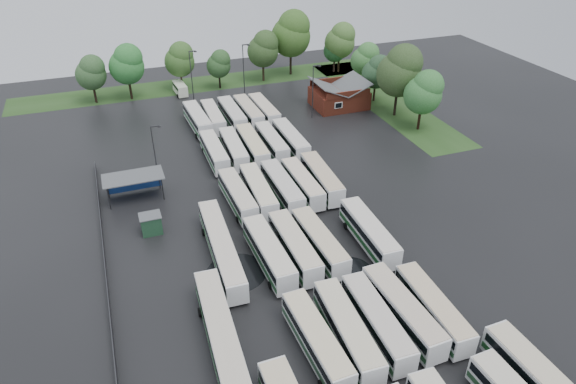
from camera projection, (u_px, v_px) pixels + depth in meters
name	position (u px, v px, depth m)	size (l,w,h in m)	color
ground	(307.00, 264.00, 60.05)	(160.00, 160.00, 0.00)	black
brick_building	(339.00, 97.00, 100.34)	(10.07, 8.60, 5.39)	maroon
wash_shed	(133.00, 179.00, 71.02)	(8.20, 4.20, 3.58)	#2D2D30
utility_hut	(151.00, 224.00, 64.65)	(2.70, 2.20, 2.62)	#183D24
grass_strip_north	(205.00, 84.00, 112.44)	(80.00, 10.00, 0.01)	#234318
grass_strip_east	(383.00, 100.00, 104.29)	(10.00, 50.00, 0.01)	#234318
west_fence	(105.00, 260.00, 59.59)	(0.10, 50.00, 1.20)	#2D2D30
bus_r1c0	(316.00, 340.00, 47.79)	(2.82, 11.56, 3.20)	silver
bus_r1c1	(347.00, 330.00, 48.75)	(3.08, 12.03, 3.32)	silver
bus_r1c2	(376.00, 321.00, 49.83)	(2.81, 11.70, 3.24)	silver
bus_r1c3	(402.00, 311.00, 50.99)	(2.98, 12.01, 3.32)	silver
bus_r1c4	(433.00, 308.00, 51.43)	(2.72, 11.39, 3.15)	silver
bus_r2c0	(269.00, 253.00, 58.85)	(2.84, 12.00, 3.32)	silver
bus_r2c1	(294.00, 247.00, 59.86)	(2.56, 11.88, 3.31)	silver
bus_r2c2	(319.00, 242.00, 60.66)	(2.85, 11.69, 3.23)	silver
bus_r2c4	(369.00, 232.00, 62.24)	(2.89, 12.03, 3.33)	silver
bus_r3c0	(238.00, 196.00, 69.57)	(2.72, 11.49, 3.18)	silver
bus_r3c1	(258.00, 191.00, 70.40)	(2.92, 11.87, 3.28)	silver
bus_r3c2	(282.00, 187.00, 71.29)	(2.56, 11.94, 3.32)	silver
bus_r3c3	(302.00, 183.00, 72.37)	(2.45, 11.35, 3.16)	silver
bus_r3c4	(322.00, 178.00, 73.45)	(3.05, 11.93, 3.29)	silver
bus_r4c0	(214.00, 152.00, 80.63)	(2.51, 11.42, 3.18)	silver
bus_r4c1	(234.00, 149.00, 81.53)	(2.90, 11.58, 3.20)	silver
bus_r4c2	(252.00, 146.00, 82.15)	(2.83, 12.04, 3.34)	silver
bus_r4c3	(272.00, 142.00, 83.54)	(2.52, 11.42, 3.17)	silver
bus_r4c4	(291.00, 140.00, 84.25)	(2.57, 11.87, 3.30)	silver
bus_r5c0	(197.00, 120.00, 91.23)	(3.01, 12.03, 3.32)	silver
bus_r5c1	(213.00, 117.00, 92.34)	(2.69, 11.47, 3.18)	silver
bus_r5c2	(232.00, 114.00, 93.22)	(2.59, 11.86, 3.30)	silver
bus_r5c3	(248.00, 112.00, 94.18)	(2.72, 11.77, 3.26)	silver
bus_r5c4	(264.00, 110.00, 94.90)	(2.72, 11.70, 3.24)	silver
artic_bus_west_b	(221.00, 248.00, 59.79)	(3.08, 17.15, 3.17)	silver
artic_bus_west_c	(223.00, 340.00, 47.75)	(3.27, 17.65, 3.26)	silver
minibus	(180.00, 88.00, 106.26)	(2.36, 5.45, 2.32)	white
tree_north_0	(91.00, 72.00, 99.72)	(5.88, 5.88, 9.73)	black
tree_north_1	(127.00, 64.00, 100.83)	(6.86, 6.86, 11.36)	black
tree_north_2	(180.00, 59.00, 105.80)	(6.20, 6.20, 10.26)	#372419
tree_north_3	(219.00, 64.00, 107.21)	(5.04, 5.04, 8.36)	black
tree_north_4	(264.00, 49.00, 110.26)	(6.74, 6.74, 11.17)	#2E2416
tree_north_5	(292.00, 33.00, 112.90)	(8.74, 8.74, 14.48)	black
tree_north_6	(341.00, 40.00, 115.40)	(6.88, 6.88, 11.39)	black
tree_east_0	(425.00, 92.00, 88.38)	(6.61, 6.61, 10.96)	black
tree_east_1	(401.00, 70.00, 92.92)	(8.21, 8.21, 13.60)	black
tree_east_2	(377.00, 72.00, 100.67)	(5.67, 5.67, 9.39)	#2F1F15
tree_east_3	(366.00, 58.00, 107.43)	(5.84, 5.84, 9.66)	black
tree_east_4	(336.00, 49.00, 116.33)	(5.16, 5.13, 8.49)	#2F221A
lamp_post_ne	(313.00, 88.00, 93.42)	(1.55, 0.30, 10.04)	#2D2D30
lamp_post_nw	(155.00, 152.00, 72.31)	(1.47, 0.29, 9.52)	#2D2D30
lamp_post_back_w	(192.00, 73.00, 100.17)	(1.59, 0.31, 10.31)	#2D2D30
lamp_post_back_e	(244.00, 66.00, 104.06)	(1.59, 0.31, 10.30)	#2D2D30
puddle_1	(501.00, 381.00, 46.05)	(4.13, 4.13, 0.01)	black
puddle_2	(236.00, 273.00, 58.67)	(7.00, 7.00, 0.01)	black
puddle_3	(350.00, 271.00, 58.91)	(5.19, 5.19, 0.01)	black
puddle_4	(501.00, 339.00, 50.23)	(2.76, 2.76, 0.01)	black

